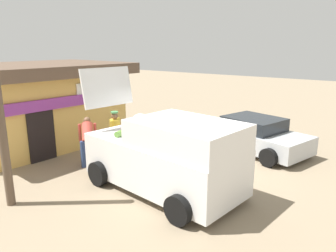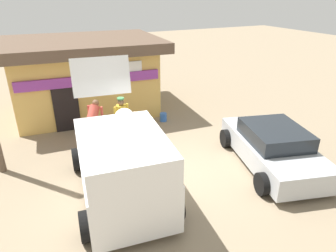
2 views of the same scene
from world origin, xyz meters
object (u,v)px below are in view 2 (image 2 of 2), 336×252
paint_bucket (163,117)px  storefront_bar (85,74)px  customer_bending (93,119)px  delivery_van (120,161)px  vendor_standing (122,117)px  parked_sedan (273,147)px  unloaded_banana_pile (105,139)px

paint_bucket → storefront_bar: bearing=133.5°
storefront_bar → customer_bending: 3.48m
delivery_van → vendor_standing: 2.96m
parked_sedan → unloaded_banana_pile: parked_sedan is taller
unloaded_banana_pile → paint_bucket: bearing=19.2°
paint_bucket → customer_bending: bearing=-165.0°
storefront_bar → parked_sedan: (4.02, -7.01, -1.01)m
parked_sedan → customer_bending: (-4.51, 3.63, 0.33)m
customer_bending → paint_bucket: size_ratio=4.43×
customer_bending → paint_bucket: customer_bending is taller
storefront_bar → vendor_standing: 3.76m
storefront_bar → parked_sedan: size_ratio=1.56×
vendor_standing → paint_bucket: vendor_standing is taller
storefront_bar → customer_bending: bearing=-98.1°
vendor_standing → paint_bucket: bearing=28.1°
unloaded_banana_pile → paint_bucket: 2.80m
parked_sedan → customer_bending: customer_bending is taller
unloaded_banana_pile → paint_bucket: size_ratio=2.71×
delivery_van → paint_bucket: bearing=52.7°
paint_bucket → delivery_van: bearing=-127.3°
storefront_bar → parked_sedan: 8.14m
delivery_van → customer_bending: bearing=89.4°
vendor_standing → paint_bucket: 2.43m
storefront_bar → paint_bucket: 3.84m
storefront_bar → vendor_standing: storefront_bar is taller
unloaded_banana_pile → paint_bucket: (2.64, 0.92, -0.02)m
delivery_van → paint_bucket: (2.97, 3.90, -0.82)m
delivery_van → parked_sedan: 4.59m
parked_sedan → customer_bending: 5.79m
vendor_standing → parked_sedan: bearing=-42.7°
paint_bucket → parked_sedan: bearing=-70.5°
delivery_van → customer_bending: size_ratio=3.10×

